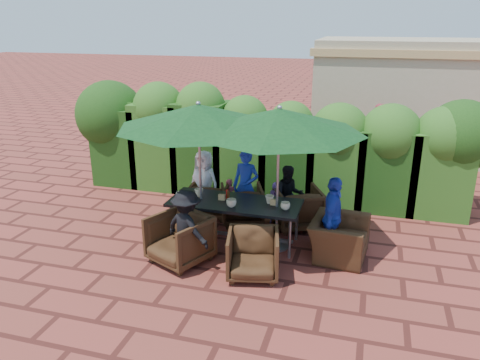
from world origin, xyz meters
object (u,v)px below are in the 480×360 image
(chair_far_right, at_px, (298,206))
(chair_near_left, at_px, (180,237))
(umbrella_left, at_px, (199,116))
(chair_near_right, at_px, (253,252))
(chair_end_right, at_px, (339,232))
(chair_far_left, at_px, (210,198))
(umbrella_right, at_px, (279,121))
(chair_far_mid, at_px, (242,203))
(dining_table, at_px, (235,206))

(chair_far_right, xyz_separation_m, chair_near_left, (-1.61, -1.85, 0.01))
(umbrella_left, bearing_deg, chair_near_left, -91.79)
(chair_near_right, xyz_separation_m, chair_end_right, (1.20, 0.98, 0.04))
(chair_far_left, relative_size, chair_end_right, 0.76)
(chair_near_left, height_order, chair_near_right, chair_near_left)
(umbrella_right, height_order, chair_near_left, umbrella_right)
(chair_far_mid, relative_size, chair_end_right, 0.80)
(umbrella_right, height_order, chair_near_right, umbrella_right)
(chair_far_left, height_order, chair_far_mid, chair_far_mid)
(umbrella_left, bearing_deg, chair_far_left, 100.45)
(umbrella_left, relative_size, chair_far_right, 3.30)
(chair_far_left, height_order, chair_far_right, chair_far_right)
(umbrella_right, distance_m, chair_near_left, 2.44)
(umbrella_left, height_order, chair_far_left, umbrella_left)
(umbrella_left, relative_size, chair_end_right, 2.77)
(umbrella_left, height_order, chair_far_mid, umbrella_left)
(chair_far_mid, distance_m, chair_end_right, 2.11)
(umbrella_left, bearing_deg, chair_far_mid, 59.24)
(umbrella_right, bearing_deg, chair_far_left, 147.68)
(dining_table, height_order, chair_near_left, chair_near_left)
(dining_table, relative_size, chair_end_right, 2.27)
(dining_table, bearing_deg, chair_end_right, -2.11)
(dining_table, xyz_separation_m, chair_far_left, (-0.79, 0.96, -0.29))
(chair_near_left, height_order, chair_end_right, chair_end_right)
(chair_near_right, bearing_deg, dining_table, 107.12)
(chair_near_left, bearing_deg, umbrella_left, 112.97)
(dining_table, height_order, chair_near_right, chair_near_right)
(chair_far_left, bearing_deg, chair_near_left, 88.04)
(umbrella_right, relative_size, chair_near_right, 3.51)
(umbrella_right, bearing_deg, chair_near_left, -146.20)
(chair_far_left, bearing_deg, chair_end_right, 151.99)
(umbrella_right, xyz_separation_m, chair_end_right, (1.06, -0.05, -1.78))
(umbrella_left, bearing_deg, chair_near_right, -40.41)
(chair_near_right, bearing_deg, chair_near_left, 162.57)
(chair_far_left, distance_m, chair_near_right, 2.44)
(dining_table, height_order, chair_end_right, chair_end_right)
(chair_end_right, bearing_deg, umbrella_right, 93.10)
(chair_near_right, bearing_deg, chair_far_left, 112.15)
(chair_end_right, bearing_deg, chair_near_left, 115.56)
(chair_far_right, bearing_deg, chair_far_mid, -21.08)
(chair_far_mid, height_order, chair_near_left, chair_near_left)
(chair_far_mid, distance_m, chair_near_left, 1.86)
(umbrella_right, height_order, chair_end_right, umbrella_right)
(dining_table, xyz_separation_m, chair_end_right, (1.80, -0.07, -0.24))
(chair_far_mid, bearing_deg, dining_table, 75.78)
(chair_near_right, bearing_deg, chair_end_right, 26.70)
(chair_far_right, distance_m, chair_end_right, 1.28)
(umbrella_left, height_order, chair_near_left, umbrella_left)
(dining_table, xyz_separation_m, chair_far_mid, (-0.11, 0.83, -0.28))
(chair_end_right, bearing_deg, dining_table, 93.66)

